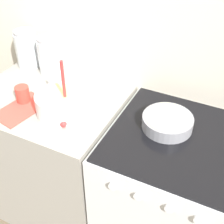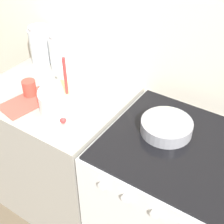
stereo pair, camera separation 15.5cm
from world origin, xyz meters
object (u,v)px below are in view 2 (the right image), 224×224
Objects in this scene: mixing_bowl at (62,99)px; baking_pan at (166,126)px; storage_jar_middle at (61,54)px; tin_can at (29,88)px; stove at (166,204)px; storage_jar_left at (41,47)px.

mixing_bowl is 1.27× the size of baking_pan.
tin_can is (0.05, -0.33, -0.05)m from storage_jar_middle.
baking_pan is 2.65× the size of tin_can.
mixing_bowl is 3.37× the size of tin_can.
mixing_bowl is (-0.62, -0.09, 0.53)m from stove.
storage_jar_middle is (-0.82, 0.19, 0.06)m from baking_pan.
mixing_bowl is 1.32× the size of storage_jar_left.
storage_jar_middle is 0.34m from tin_can.
baking_pan is 1.07× the size of storage_jar_middle.
mixing_bowl is 0.55m from baking_pan.
mixing_bowl reaches higher than baking_pan.
tin_can is at bearing -179.53° from mixing_bowl.
storage_jar_left is (-0.99, 0.19, 0.07)m from baking_pan.
baking_pan is (-0.08, 0.05, 0.50)m from stove.
baking_pan is at bearing -13.38° from storage_jar_middle.
storage_jar_middle is (-0.28, 0.33, 0.03)m from mixing_bowl.
stove is at bearing -30.18° from baking_pan.
storage_jar_middle reaches higher than stove.
storage_jar_middle is at bearing 164.97° from stove.
baking_pan reaches higher than stove.
mixing_bowl is 0.43m from storage_jar_middle.
mixing_bowl is at bearing -49.55° from storage_jar_middle.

